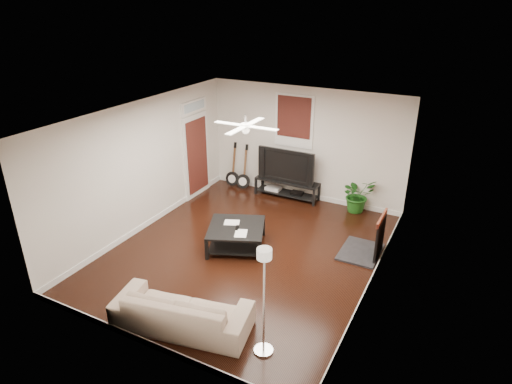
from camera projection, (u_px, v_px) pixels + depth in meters
room at (246, 188)px, 8.30m from camera, size 5.01×6.01×2.81m
brick_accent at (391, 193)px, 8.06m from camera, size 0.02×2.20×2.80m
fireplace at (370, 234)px, 8.56m from camera, size 0.80×1.10×0.92m
window_back at (294, 121)px, 10.61m from camera, size 1.00×0.06×1.30m
door_left at (196, 148)px, 10.93m from camera, size 0.08×1.00×2.50m
tv_stand at (287, 189)px, 11.17m from camera, size 1.65×0.44×0.46m
tv at (288, 164)px, 10.92m from camera, size 1.47×0.19×0.85m
coffee_table at (236, 237)px, 8.94m from camera, size 1.44×1.44×0.46m
sofa at (182, 310)px, 6.73m from camera, size 2.24×1.21×0.62m
floor_lamp at (264, 303)px, 6.01m from camera, size 0.33×0.33×1.73m
potted_plant at (358, 195)px, 10.36m from camera, size 1.00×1.00×0.84m
guitar_left at (232, 165)px, 11.67m from camera, size 0.39×0.29×1.21m
guitar_right at (243, 168)px, 11.49m from camera, size 0.41×0.32×1.21m
ceiling_fan at (246, 126)px, 7.81m from camera, size 1.24×1.24×0.32m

